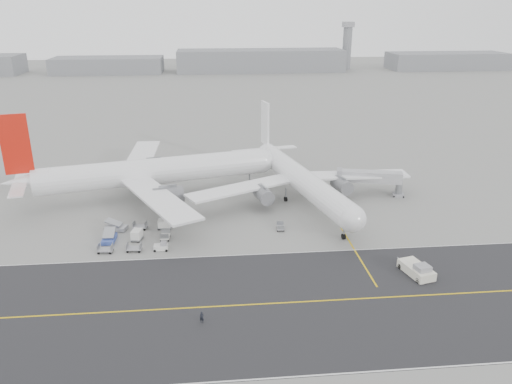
{
  "coord_description": "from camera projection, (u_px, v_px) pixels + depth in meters",
  "views": [
    {
      "loc": [
        4.46,
        -81.18,
        41.7
      ],
      "look_at": [
        13.35,
        12.0,
        6.55
      ],
      "focal_mm": 35.0,
      "sensor_mm": 36.0,
      "label": 1
    }
  ],
  "objects": [
    {
      "name": "control_tower",
      "position": [
        347.0,
        45.0,
        340.06
      ],
      "size": [
        7.0,
        7.0,
        31.25
      ],
      "color": "gray",
      "rests_on": "ground"
    },
    {
      "name": "pushback_tug",
      "position": [
        417.0,
        270.0,
        81.82
      ],
      "size": [
        4.55,
        8.61,
        2.43
      ],
      "rotation": [
        0.0,
        0.0,
        0.24
      ],
      "color": "silver",
      "rests_on": "ground"
    },
    {
      "name": "horizon_buildings",
      "position": [
        246.0,
        71.0,
        334.89
      ],
      "size": [
        520.0,
        28.0,
        28.0
      ],
      "primitive_type": null,
      "color": "gray",
      "rests_on": "ground"
    },
    {
      "name": "jet_bridge",
      "position": [
        370.0,
        178.0,
        115.56
      ],
      "size": [
        15.83,
        6.54,
        5.92
      ],
      "rotation": [
        0.0,
        0.0,
        -0.25
      ],
      "color": "gray",
      "rests_on": "ground"
    },
    {
      "name": "airliner_a",
      "position": [
        148.0,
        172.0,
        113.61
      ],
      "size": [
        60.28,
        58.98,
        21.1
      ],
      "rotation": [
        0.0,
        0.0,
        1.8
      ],
      "color": "white",
      "rests_on": "ground"
    },
    {
      "name": "taxiway",
      "position": [
        219.0,
        306.0,
        73.6
      ],
      "size": [
        220.0,
        59.0,
        0.03
      ],
      "color": "#2C2C2F",
      "rests_on": "ground"
    },
    {
      "name": "stray_dolly",
      "position": [
        280.0,
        230.0,
        98.7
      ],
      "size": [
        1.57,
        2.39,
        1.41
      ],
      "primitive_type": null,
      "rotation": [
        0.0,
        0.0,
        -0.07
      ],
      "color": "silver",
      "rests_on": "ground"
    },
    {
      "name": "ground_crew_a",
      "position": [
        202.0,
        317.0,
        69.5
      ],
      "size": [
        0.73,
        0.58,
        1.76
      ],
      "primitive_type": "imported",
      "rotation": [
        0.0,
        0.0,
        -0.26
      ],
      "color": "black",
      "rests_on": "ground"
    },
    {
      "name": "airliner_b",
      "position": [
        300.0,
        178.0,
        111.78
      ],
      "size": [
        51.53,
        52.69,
        18.47
      ],
      "rotation": [
        0.0,
        0.0,
        0.23
      ],
      "color": "white",
      "rests_on": "ground"
    },
    {
      "name": "gse_cluster",
      "position": [
        138.0,
        240.0,
        94.48
      ],
      "size": [
        20.23,
        19.7,
        2.09
      ],
      "primitive_type": null,
      "rotation": [
        0.0,
        0.0,
        -0.14
      ],
      "color": "#96969B",
      "rests_on": "ground"
    },
    {
      "name": "ground",
      "position": [
        189.0,
        252.0,
        89.91
      ],
      "size": [
        700.0,
        700.0,
        0.0
      ],
      "primitive_type": "plane",
      "color": "gray",
      "rests_on": "ground"
    }
  ]
}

